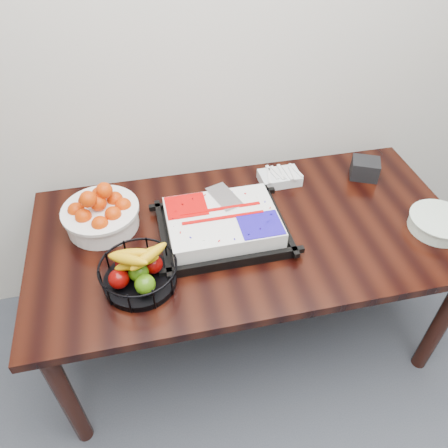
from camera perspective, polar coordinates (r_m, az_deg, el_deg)
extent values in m
plane|color=silver|center=(1.94, -0.13, 22.75)|extent=(5.00, 0.00, 5.00)
cube|color=black|center=(1.85, 3.19, -1.18)|extent=(1.80, 0.90, 0.04)
cylinder|color=black|center=(1.94, -19.90, -20.45)|extent=(0.07, 0.07, 0.71)
cylinder|color=black|center=(2.38, -19.14, -4.51)|extent=(0.07, 0.07, 0.71)
cylinder|color=black|center=(2.24, 26.56, -11.30)|extent=(0.07, 0.07, 0.71)
cylinder|color=black|center=(2.63, 18.28, 1.12)|extent=(0.07, 0.07, 0.71)
cube|color=black|center=(1.81, -0.20, -0.97)|extent=(0.51, 0.40, 0.02)
cube|color=white|center=(1.78, -0.21, 0.19)|extent=(0.45, 0.34, 0.08)
cube|color=#C50404|center=(1.80, -4.96, 2.41)|extent=(0.17, 0.15, 0.00)
cube|color=#1B0EA0|center=(1.71, 4.78, -0.12)|extent=(0.17, 0.15, 0.00)
cube|color=silver|center=(1.84, 0.07, 3.58)|extent=(0.14, 0.20, 0.00)
cylinder|color=white|center=(1.89, -15.64, 0.82)|extent=(0.30, 0.30, 0.10)
cylinder|color=white|center=(1.86, -15.88, 1.80)|extent=(0.32, 0.32, 0.01)
cylinder|color=black|center=(1.66, -10.86, -7.28)|extent=(0.27, 0.27, 0.03)
torus|color=black|center=(1.60, -11.24, -5.42)|extent=(0.29, 0.29, 0.01)
cylinder|color=white|center=(2.03, 26.20, 0.03)|extent=(0.24, 0.24, 0.05)
cylinder|color=white|center=(2.01, 26.45, 0.66)|extent=(0.25, 0.25, 0.01)
cube|color=silver|center=(2.09, 7.26, 6.02)|extent=(0.19, 0.13, 0.05)
cube|color=black|center=(2.20, 17.92, 6.90)|extent=(0.16, 0.15, 0.09)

